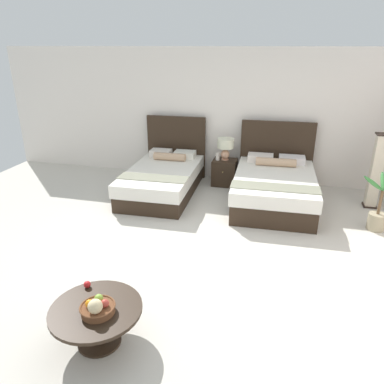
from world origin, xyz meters
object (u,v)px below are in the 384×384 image
(bed_near_window, at_px, (164,178))
(potted_palm, at_px, (378,213))
(nightstand, at_px, (224,172))
(coffee_table, at_px, (97,316))
(loose_apple, at_px, (87,284))
(floor_lamp_corner, at_px, (376,171))
(bed_near_corner, at_px, (274,186))
(vase, at_px, (218,156))
(table_lamp, at_px, (226,146))
(fruit_bowl, at_px, (97,307))

(bed_near_window, height_order, potted_palm, bed_near_window)
(nightstand, distance_m, coffee_table, 4.60)
(loose_apple, bearing_deg, nightstand, 80.96)
(coffee_table, height_order, floor_lamp_corner, floor_lamp_corner)
(bed_near_window, distance_m, floor_lamp_corner, 3.80)
(nightstand, xyz_separation_m, coffee_table, (-0.45, -4.58, 0.05))
(bed_near_window, xyz_separation_m, coffee_table, (0.62, -3.87, 0.02))
(coffee_table, bearing_deg, nightstand, 84.33)
(coffee_table, height_order, loose_apple, loose_apple)
(bed_near_corner, relative_size, vase, 13.75)
(bed_near_corner, xyz_separation_m, table_lamp, (-1.02, 0.74, 0.49))
(vase, relative_size, fruit_bowl, 0.48)
(coffee_table, bearing_deg, vase, 86.07)
(bed_near_window, bearing_deg, bed_near_corner, -0.27)
(fruit_bowl, relative_size, loose_apple, 4.61)
(nightstand, bearing_deg, vase, -164.35)
(bed_near_corner, distance_m, vase, 1.38)
(potted_palm, bearing_deg, loose_apple, -138.48)
(fruit_bowl, bearing_deg, potted_palm, 47.13)
(loose_apple, bearing_deg, fruit_bowl, -48.61)
(vase, xyz_separation_m, loose_apple, (-0.54, -4.27, -0.16))
(bed_near_corner, relative_size, floor_lamp_corner, 1.63)
(table_lamp, xyz_separation_m, floor_lamp_corner, (2.71, -0.49, -0.15))
(nightstand, height_order, potted_palm, potted_palm)
(coffee_table, bearing_deg, floor_lamp_corner, 52.45)
(nightstand, bearing_deg, table_lamp, 90.00)
(table_lamp, xyz_separation_m, vase, (-0.14, -0.06, -0.21))
(vase, xyz_separation_m, potted_palm, (2.76, -1.35, -0.33))
(coffee_table, xyz_separation_m, floor_lamp_corner, (3.16, 4.11, 0.35))
(fruit_bowl, height_order, floor_lamp_corner, floor_lamp_corner)
(table_lamp, height_order, vase, table_lamp)
(nightstand, height_order, coffee_table, nightstand)
(bed_near_window, bearing_deg, table_lamp, 34.10)
(floor_lamp_corner, bearing_deg, table_lamp, 169.80)
(bed_near_corner, bearing_deg, coffee_table, -110.96)
(bed_near_corner, xyz_separation_m, loose_apple, (-1.71, -3.60, 0.12))
(vase, distance_m, floor_lamp_corner, 2.88)
(bed_near_corner, relative_size, table_lamp, 4.93)
(loose_apple, bearing_deg, potted_palm, 41.52)
(loose_apple, xyz_separation_m, potted_palm, (3.30, 2.93, -0.17))
(bed_near_window, height_order, floor_lamp_corner, floor_lamp_corner)
(bed_near_corner, distance_m, potted_palm, 1.73)
(bed_near_corner, bearing_deg, nightstand, 145.01)
(bed_near_corner, xyz_separation_m, coffee_table, (-1.48, -3.86, -0.01))
(bed_near_corner, relative_size, potted_palm, 2.37)
(potted_palm, bearing_deg, nightstand, 152.09)
(nightstand, relative_size, vase, 3.34)
(bed_near_window, distance_m, fruit_bowl, 3.99)
(table_lamp, distance_m, loose_apple, 4.40)
(table_lamp, bearing_deg, vase, -157.19)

